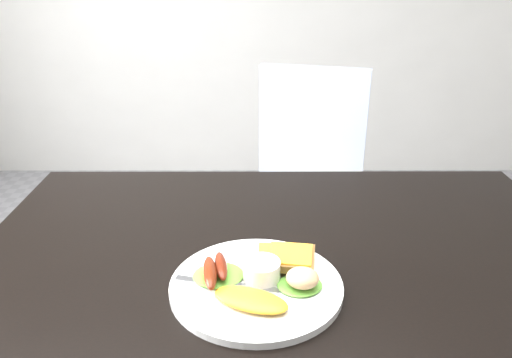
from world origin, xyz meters
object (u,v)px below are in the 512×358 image
object	(u,v)px
person	(218,141)
plate	(256,286)
dining_table	(285,260)
dining_chair	(314,209)

from	to	relation	value
person	plate	xyz separation A→B (m)	(0.10, -0.57, -0.06)
person	plate	size ratio (longest dim) A/B	5.58
plate	person	bearing A→B (deg)	100.04
dining_table	person	distance (m)	0.48
dining_chair	plate	size ratio (longest dim) A/B	1.36
dining_table	plate	distance (m)	0.14
dining_table	plate	xyz separation A→B (m)	(-0.06, -0.12, 0.03)
dining_table	dining_chair	distance (m)	0.83
dining_table	person	xyz separation A→B (m)	(-0.16, 0.45, 0.09)
dining_table	person	size ratio (longest dim) A/B	0.73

